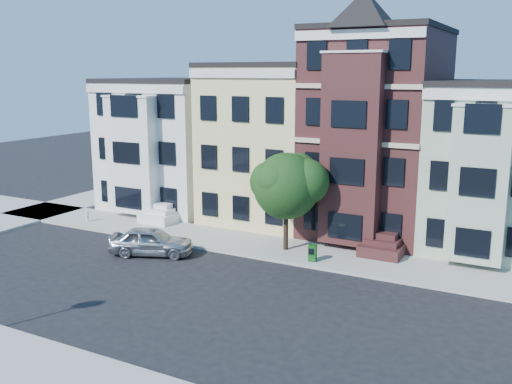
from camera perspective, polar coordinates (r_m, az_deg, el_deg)
The scene contains 10 objects.
ground at distance 23.80m, azimuth 1.39°, elevation -12.22°, with size 120.00×120.00×0.00m, color black.
far_sidewalk at distance 30.65m, azimuth 8.18°, elevation -6.57°, with size 60.00×4.00×0.15m, color #9E9B93.
house_white at distance 42.30m, azimuth -7.96°, elevation 4.69°, with size 8.00×9.00×9.00m, color white.
house_yellow at distance 38.12m, azimuth 1.84°, elevation 4.77°, with size 7.00×9.00×10.00m, color beige.
house_brown at distance 35.49m, azimuth 12.09°, elevation 5.61°, with size 7.00×9.00×12.00m, color #3C1A1A.
house_green at distance 34.47m, azimuth 22.40°, elevation 2.28°, with size 6.00×9.00×9.00m, color #A2B799.
street_tree at distance 30.78m, azimuth 3.04°, elevation 0.15°, with size 5.70×5.70×6.63m, color #25511C, non-canonical shape.
parked_car at distance 31.43m, azimuth -10.43°, elevation -4.87°, with size 1.81×4.50×1.53m, color #A0A1A7.
newspaper_box at distance 29.68m, azimuth 5.68°, elevation -6.09°, with size 0.39×0.35×0.88m, color #125518.
fire_hydrant at distance 38.82m, azimuth -16.51°, elevation -2.44°, with size 0.21×0.21×0.59m, color silver.
Camera 1 is at (9.73, -19.42, 9.72)m, focal length 40.00 mm.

